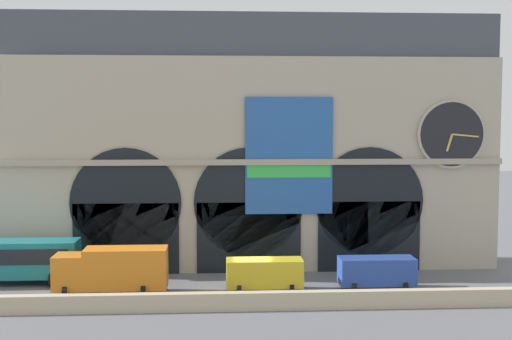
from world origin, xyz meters
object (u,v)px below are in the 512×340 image
(bus_west, at_px, (0,259))
(van_center, at_px, (264,273))
(box_truck_midwest, at_px, (113,269))
(van_mideast, at_px, (377,271))

(bus_west, relative_size, van_center, 2.12)
(box_truck_midwest, relative_size, van_mideast, 1.44)
(box_truck_midwest, xyz_separation_m, van_mideast, (18.05, 0.28, -0.45))
(bus_west, height_order, box_truck_midwest, box_truck_midwest)
(bus_west, xyz_separation_m, van_mideast, (26.48, -3.04, -0.54))
(bus_west, height_order, van_mideast, bus_west)
(bus_west, relative_size, box_truck_midwest, 1.47)
(van_center, bearing_deg, box_truck_midwest, -179.04)
(bus_west, bearing_deg, box_truck_midwest, -21.47)
(bus_west, distance_m, box_truck_midwest, 9.06)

